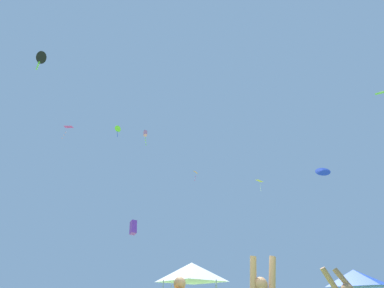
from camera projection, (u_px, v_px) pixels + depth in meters
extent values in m
cylinder|color=#9E704C|center=(346.00, 283.00, 4.68)|extent=(0.37, 0.31, 0.58)
cylinder|color=#9E704C|center=(332.00, 283.00, 4.67)|extent=(0.37, 0.21, 0.59)
sphere|color=#9E704C|center=(261.00, 284.00, 4.04)|extent=(0.24, 0.24, 0.24)
cylinder|color=#9E704C|center=(253.00, 274.00, 4.13)|extent=(0.25, 0.24, 0.63)
cylinder|color=#9E704C|center=(272.00, 274.00, 4.10)|extent=(0.27, 0.15, 0.63)
sphere|color=#9E704C|center=(180.00, 284.00, 4.45)|extent=(0.25, 0.25, 0.25)
pyramid|color=white|center=(192.00, 272.00, 13.39)|extent=(3.19, 3.19, 1.02)
pyramid|color=blue|center=(356.00, 278.00, 13.67)|extent=(2.89, 2.89, 0.93)
pyramid|color=orange|center=(196.00, 172.00, 27.02)|extent=(0.80, 0.75, 0.52)
sphere|color=#D6389E|center=(195.00, 176.00, 26.60)|extent=(0.09, 0.09, 0.09)
sphere|color=#D6389E|center=(195.00, 178.00, 26.38)|extent=(0.09, 0.09, 0.09)
sphere|color=#D6389E|center=(195.00, 180.00, 26.15)|extent=(0.09, 0.09, 0.09)
cone|color=blue|center=(323.00, 171.00, 19.18)|extent=(1.29, 0.90, 1.10)
cube|color=pink|center=(145.00, 133.00, 40.29)|extent=(1.04, 1.15, 1.49)
sphere|color=#75D138|center=(145.00, 138.00, 39.71)|extent=(0.18, 0.18, 0.18)
sphere|color=#75D138|center=(145.00, 140.00, 39.48)|extent=(0.18, 0.18, 0.18)
sphere|color=#75D138|center=(146.00, 143.00, 39.26)|extent=(0.18, 0.18, 0.18)
sphere|color=#75D138|center=(146.00, 145.00, 39.03)|extent=(0.18, 0.18, 0.18)
pyramid|color=#D6389E|center=(69.00, 126.00, 28.28)|extent=(1.07, 1.22, 0.58)
sphere|color=pink|center=(66.00, 132.00, 27.79)|extent=(0.13, 0.13, 0.13)
sphere|color=pink|center=(64.00, 135.00, 27.58)|extent=(0.13, 0.13, 0.13)
sphere|color=pink|center=(62.00, 138.00, 27.36)|extent=(0.13, 0.13, 0.13)
cube|color=purple|center=(133.00, 227.00, 21.77)|extent=(0.98, 1.00, 1.43)
pyramid|color=yellow|center=(260.00, 181.00, 34.12)|extent=(1.24, 1.15, 0.63)
sphere|color=white|center=(260.00, 185.00, 33.61)|extent=(0.13, 0.13, 0.13)
sphere|color=white|center=(260.00, 187.00, 33.36)|extent=(0.13, 0.13, 0.13)
sphere|color=white|center=(261.00, 189.00, 33.12)|extent=(0.13, 0.13, 0.13)
sphere|color=white|center=(261.00, 190.00, 32.87)|extent=(0.13, 0.13, 0.13)
cone|color=black|center=(42.00, 58.00, 17.85)|extent=(1.13, 0.90, 0.87)
sphere|color=#75D138|center=(39.00, 62.00, 17.45)|extent=(0.12, 0.12, 0.12)
sphere|color=#75D138|center=(39.00, 64.00, 17.29)|extent=(0.12, 0.12, 0.12)
sphere|color=#75D138|center=(38.00, 66.00, 17.14)|extent=(0.12, 0.12, 0.12)
sphere|color=#75D138|center=(37.00, 67.00, 16.98)|extent=(0.12, 0.12, 0.12)
sphere|color=#75D138|center=(37.00, 69.00, 16.82)|extent=(0.12, 0.12, 0.12)
cone|color=#75D138|center=(118.00, 129.00, 37.31)|extent=(1.44, 1.35, 0.82)
sphere|color=blue|center=(117.00, 132.00, 36.85)|extent=(0.14, 0.14, 0.14)
sphere|color=blue|center=(117.00, 133.00, 36.66)|extent=(0.14, 0.14, 0.14)
sphere|color=blue|center=(117.00, 134.00, 36.48)|extent=(0.14, 0.14, 0.14)
sphere|color=blue|center=(117.00, 135.00, 36.29)|extent=(0.14, 0.14, 0.14)
sphere|color=blue|center=(117.00, 137.00, 36.10)|extent=(0.14, 0.14, 0.14)
pyramid|color=#75D138|center=(382.00, 92.00, 22.14)|extent=(1.10, 1.34, 0.90)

